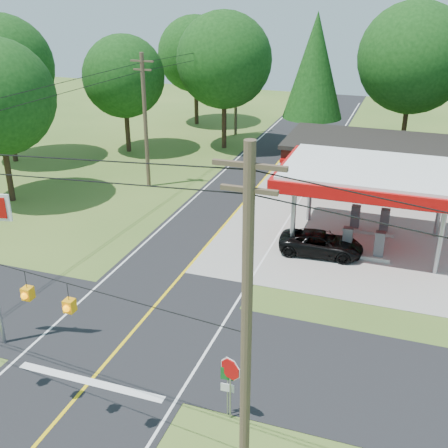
% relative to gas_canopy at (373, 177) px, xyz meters
% --- Properties ---
extents(ground, '(120.00, 120.00, 0.00)m').
position_rel_gas_canopy_xyz_m(ground, '(-9.00, -13.00, -4.27)').
color(ground, '#3B5D20').
rests_on(ground, ground).
extents(main_highway, '(8.00, 120.00, 0.02)m').
position_rel_gas_canopy_xyz_m(main_highway, '(-9.00, -13.00, -4.26)').
color(main_highway, black).
rests_on(main_highway, ground).
extents(cross_road, '(70.00, 7.00, 0.02)m').
position_rel_gas_canopy_xyz_m(cross_road, '(-9.00, -13.00, -4.25)').
color(cross_road, black).
rests_on(cross_road, ground).
extents(lane_center_yellow, '(0.15, 110.00, 0.00)m').
position_rel_gas_canopy_xyz_m(lane_center_yellow, '(-9.00, -13.00, -4.24)').
color(lane_center_yellow, yellow).
rests_on(lane_center_yellow, main_highway).
extents(gas_canopy, '(10.60, 7.40, 4.88)m').
position_rel_gas_canopy_xyz_m(gas_canopy, '(0.00, 0.00, 0.00)').
color(gas_canopy, gray).
rests_on(gas_canopy, ground).
extents(convenience_store, '(16.40, 7.55, 3.80)m').
position_rel_gas_canopy_xyz_m(convenience_store, '(1.00, 9.98, -2.35)').
color(convenience_store, maroon).
rests_on(convenience_store, ground).
extents(utility_pole_near_right, '(1.80, 0.30, 11.50)m').
position_rel_gas_canopy_xyz_m(utility_pole_near_right, '(-1.50, -20.00, 1.69)').
color(utility_pole_near_right, '#473828').
rests_on(utility_pole_near_right, ground).
extents(utility_pole_far_left, '(1.80, 0.30, 10.00)m').
position_rel_gas_canopy_xyz_m(utility_pole_far_left, '(-17.00, 5.00, 0.93)').
color(utility_pole_far_left, '#473828').
rests_on(utility_pole_far_left, ground).
extents(utility_pole_north, '(0.30, 0.30, 9.50)m').
position_rel_gas_canopy_xyz_m(utility_pole_north, '(-15.50, 22.00, 0.48)').
color(utility_pole_north, '#473828').
rests_on(utility_pole_north, ground).
extents(overhead_beacons, '(17.04, 2.04, 1.03)m').
position_rel_gas_canopy_xyz_m(overhead_beacons, '(-10.00, -19.00, 1.95)').
color(overhead_beacons, black).
rests_on(overhead_beacons, ground).
extents(treeline_backdrop, '(70.27, 51.59, 13.30)m').
position_rel_gas_canopy_xyz_m(treeline_backdrop, '(-8.18, 11.01, 3.22)').
color(treeline_backdrop, '#332316').
rests_on(treeline_backdrop, ground).
extents(suv_car, '(5.09, 5.09, 1.34)m').
position_rel_gas_canopy_xyz_m(suv_car, '(-2.33, -2.26, -3.60)').
color(suv_car, black).
rests_on(suv_car, ground).
extents(octagonal_stop_sign, '(0.86, 0.38, 2.67)m').
position_rel_gas_canopy_xyz_m(octagonal_stop_sign, '(-3.06, -16.63, -2.26)').
color(octagonal_stop_sign, gray).
rests_on(octagonal_stop_sign, ground).
extents(route_sign_post, '(0.50, 0.09, 2.46)m').
position_rel_gas_canopy_xyz_m(route_sign_post, '(-3.20, -16.52, -2.79)').
color(route_sign_post, gray).
rests_on(route_sign_post, ground).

